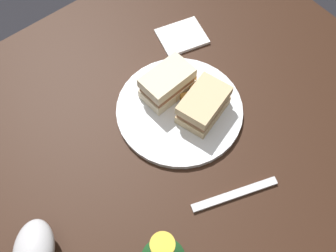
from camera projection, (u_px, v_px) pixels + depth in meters
name	position (u px, v px, depth m)	size (l,w,h in m)	color
ground_plane	(161.00, 241.00, 1.50)	(6.00, 6.00, 0.00)	black
dining_table	(159.00, 210.00, 1.18)	(1.18, 0.96, 0.74)	black
plate	(179.00, 110.00, 0.90)	(0.28, 0.28, 0.01)	white
sandwich_half_left	(204.00, 105.00, 0.86)	(0.13, 0.10, 0.06)	#CCB284
sandwich_half_right	(167.00, 84.00, 0.89)	(0.12, 0.07, 0.07)	beige
potato_wedge_front	(186.00, 78.00, 0.92)	(0.04, 0.02, 0.01)	#B77F33
potato_wedge_middle	(190.00, 97.00, 0.89)	(0.04, 0.02, 0.02)	#B77F33
potato_wedge_back	(175.00, 91.00, 0.90)	(0.04, 0.02, 0.02)	#AD702D
potato_wedge_left_edge	(198.00, 87.00, 0.91)	(0.04, 0.02, 0.02)	#AD702D
gravy_boat	(34.00, 252.00, 0.72)	(0.13, 0.14, 0.07)	#B7B7BC
napkin	(182.00, 37.00, 1.00)	(0.11, 0.09, 0.01)	white
fork	(235.00, 194.00, 0.81)	(0.18, 0.02, 0.01)	silver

